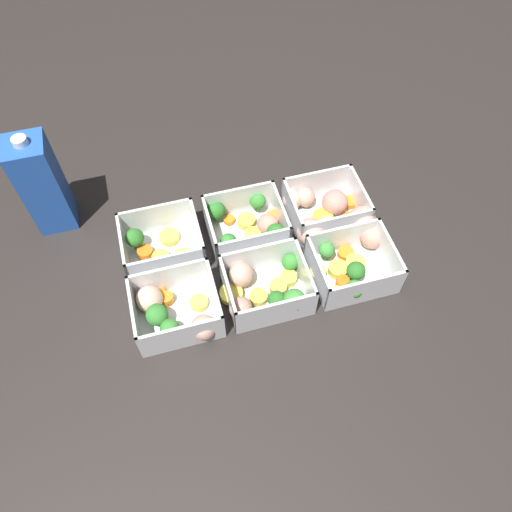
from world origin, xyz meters
name	(u,v)px	position (x,y,z in m)	size (l,w,h in m)	color
ground_plane	(256,263)	(0.00, 0.00, 0.00)	(4.00, 4.00, 0.00)	#282321
container_near_left	(173,311)	(-0.16, -0.07, 0.03)	(0.14, 0.13, 0.07)	white
container_near_center	(264,288)	(-0.01, -0.07, 0.02)	(0.15, 0.12, 0.07)	white
container_near_right	(352,263)	(0.16, -0.06, 0.02)	(0.16, 0.14, 0.07)	white
container_far_left	(161,246)	(-0.16, 0.07, 0.02)	(0.14, 0.12, 0.07)	white
container_far_center	(249,225)	(0.01, 0.07, 0.02)	(0.15, 0.12, 0.07)	white
container_far_right	(327,213)	(0.15, 0.05, 0.03)	(0.16, 0.14, 0.07)	white
juice_carton	(42,184)	(-0.33, 0.20, 0.10)	(0.07, 0.07, 0.20)	blue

